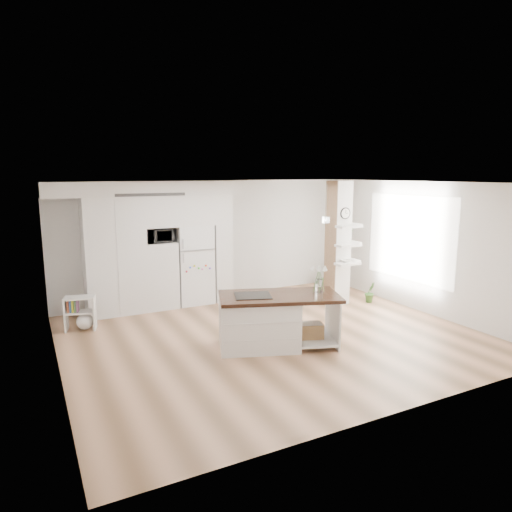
% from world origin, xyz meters
% --- Properties ---
extents(floor, '(7.00, 6.00, 0.01)m').
position_xyz_m(floor, '(0.00, 0.00, 0.00)').
color(floor, tan).
rests_on(floor, ground).
extents(room, '(7.04, 6.04, 2.72)m').
position_xyz_m(room, '(0.00, 0.00, 1.86)').
color(room, white).
rests_on(room, ground).
extents(cabinet_wall, '(4.00, 0.71, 2.70)m').
position_xyz_m(cabinet_wall, '(-1.45, 2.67, 1.51)').
color(cabinet_wall, white).
rests_on(cabinet_wall, floor).
extents(refrigerator, '(0.78, 0.69, 1.75)m').
position_xyz_m(refrigerator, '(-0.53, 2.68, 0.88)').
color(refrigerator, white).
rests_on(refrigerator, floor).
extents(column, '(0.69, 0.90, 2.70)m').
position_xyz_m(column, '(2.38, 1.13, 1.35)').
color(column, silver).
rests_on(column, floor).
extents(window, '(0.00, 2.40, 2.40)m').
position_xyz_m(window, '(3.48, 0.30, 1.50)').
color(window, white).
rests_on(window, room).
extents(pendant_light, '(0.12, 0.12, 0.10)m').
position_xyz_m(pendant_light, '(1.70, 0.15, 2.12)').
color(pendant_light, white).
rests_on(pendant_light, room).
extents(kitchen_island, '(2.17, 1.55, 1.46)m').
position_xyz_m(kitchen_island, '(-0.35, -0.38, 0.46)').
color(kitchen_island, white).
rests_on(kitchen_island, floor).
extents(bookshelf, '(0.59, 0.43, 0.63)m').
position_xyz_m(bookshelf, '(-2.98, 1.91, 0.28)').
color(bookshelf, white).
rests_on(bookshelf, floor).
extents(floor_plant_a, '(0.31, 0.28, 0.46)m').
position_xyz_m(floor_plant_a, '(3.00, 0.91, 0.23)').
color(floor_plant_a, '#3D732E').
rests_on(floor_plant_a, floor).
extents(floor_plant_b, '(0.39, 0.39, 0.53)m').
position_xyz_m(floor_plant_b, '(3.00, 2.50, 0.26)').
color(floor_plant_b, '#3D732E').
rests_on(floor_plant_b, floor).
extents(microwave, '(0.54, 0.37, 0.30)m').
position_xyz_m(microwave, '(-1.27, 2.62, 1.57)').
color(microwave, '#2D2D2D').
rests_on(microwave, cabinet_wall).
extents(shelf_plant, '(0.27, 0.23, 0.30)m').
position_xyz_m(shelf_plant, '(2.63, 1.30, 1.52)').
color(shelf_plant, '#3D732E').
rests_on(shelf_plant, column).
extents(decor_bowl, '(0.22, 0.22, 0.05)m').
position_xyz_m(decor_bowl, '(2.30, 0.90, 1.00)').
color(decor_bowl, white).
rests_on(decor_bowl, column).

